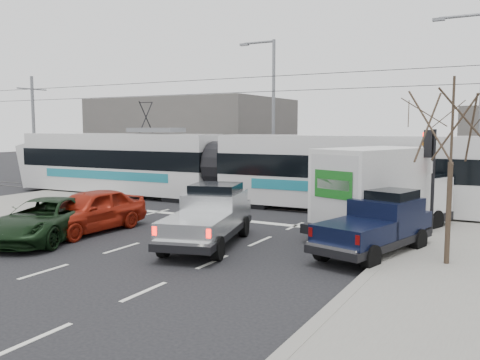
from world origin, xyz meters
The scene contains 14 objects.
ground centered at (0.00, 0.00, 0.00)m, with size 120.00×120.00×0.00m, color black.
rails centered at (0.00, 10.00, 0.01)m, with size 60.00×1.60×0.03m, color #33302D.
building_left centered at (-14.00, 22.00, 3.00)m, with size 14.00×10.00×6.00m, color #645E5B.
bare_tree centered at (7.60, 2.50, 3.79)m, with size 2.40×2.40×5.00m.
traffic_signal centered at (6.47, 6.50, 2.74)m, with size 0.44×0.44×3.60m.
street_lamp_near centered at (7.31, 14.00, 5.11)m, with size 2.38×0.25×9.00m.
street_lamp_far centered at (-4.19, 16.00, 5.11)m, with size 2.38×0.25×9.00m.
catenary centered at (0.00, 10.00, 3.88)m, with size 60.00×0.20×7.00m.
tram centered at (-4.09, 9.90, 1.82)m, with size 25.24×3.71×5.13m.
silver_pickup centered at (0.41, 1.91, 0.95)m, with size 3.13×5.53×1.91m.
box_truck centered at (4.99, 5.92, 1.54)m, with size 4.15×6.57×3.11m.
navy_pickup centered at (5.57, 3.13, 0.95)m, with size 2.75×4.82×1.92m.
green_car centered at (-4.82, -0.32, 0.70)m, with size 2.31×5.01×1.39m, color black.
red_car centered at (-4.45, 1.36, 0.79)m, with size 1.85×4.61×1.57m, color #9C1E0E.
Camera 1 is at (9.24, -11.95, 3.83)m, focal length 38.00 mm.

